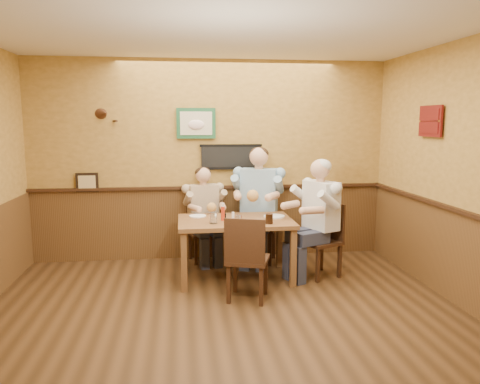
# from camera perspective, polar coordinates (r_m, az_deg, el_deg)

# --- Properties ---
(room) EXTENTS (5.02, 5.03, 2.81)m
(room) POSITION_cam_1_polar(r_m,az_deg,el_deg) (4.31, 0.12, 5.15)
(room) COLOR #35210F
(room) RESTS_ON ground
(dining_table) EXTENTS (1.40, 0.90, 0.75)m
(dining_table) POSITION_cam_1_polar(r_m,az_deg,el_deg) (5.78, -0.56, -4.27)
(dining_table) COLOR brown
(dining_table) RESTS_ON ground
(chair_back_left) EXTENTS (0.46, 0.46, 0.83)m
(chair_back_left) POSITION_cam_1_polar(r_m,az_deg,el_deg) (6.58, -4.48, -4.86)
(chair_back_left) COLOR #392112
(chair_back_left) RESTS_ON ground
(chair_back_right) EXTENTS (0.59, 0.59, 1.01)m
(chair_back_right) POSITION_cam_1_polar(r_m,az_deg,el_deg) (6.53, 2.30, -4.17)
(chair_back_right) COLOR #392112
(chair_back_right) RESTS_ON ground
(chair_right_end) EXTENTS (0.57, 0.57, 0.94)m
(chair_right_end) POSITION_cam_1_polar(r_m,az_deg,el_deg) (6.00, 9.74, -5.80)
(chair_right_end) COLOR #392112
(chair_right_end) RESTS_ON ground
(chair_near_side) EXTENTS (0.55, 0.55, 0.94)m
(chair_near_side) POSITION_cam_1_polar(r_m,az_deg,el_deg) (5.17, 0.96, -7.99)
(chair_near_side) COLOR #392112
(chair_near_side) RESTS_ON ground
(diner_tan_shirt) EXTENTS (0.66, 0.66, 1.19)m
(diner_tan_shirt) POSITION_cam_1_polar(r_m,az_deg,el_deg) (6.54, -4.50, -3.34)
(diner_tan_shirt) COLOR tan
(diner_tan_shirt) RESTS_ON ground
(diner_blue_polo) EXTENTS (0.84, 0.84, 1.44)m
(diner_blue_polo) POSITION_cam_1_polar(r_m,az_deg,el_deg) (6.48, 2.32, -2.31)
(diner_blue_polo) COLOR #83A8C5
(diner_blue_polo) RESTS_ON ground
(diner_white_elder) EXTENTS (0.81, 0.81, 1.34)m
(diner_white_elder) POSITION_cam_1_polar(r_m,az_deg,el_deg) (5.95, 9.79, -3.93)
(diner_white_elder) COLOR silver
(diner_white_elder) RESTS_ON ground
(water_glass_left) EXTENTS (0.11, 0.11, 0.13)m
(water_glass_left) POSITION_cam_1_polar(r_m,az_deg,el_deg) (5.55, -3.26, -3.15)
(water_glass_left) COLOR white
(water_glass_left) RESTS_ON dining_table
(water_glass_mid) EXTENTS (0.10, 0.10, 0.12)m
(water_glass_mid) POSITION_cam_1_polar(r_m,az_deg,el_deg) (5.44, -0.16, -3.47)
(water_glass_mid) COLOR silver
(water_glass_mid) RESTS_ON dining_table
(cola_tumbler) EXTENTS (0.10, 0.10, 0.12)m
(cola_tumbler) POSITION_cam_1_polar(r_m,az_deg,el_deg) (5.54, 3.58, -3.27)
(cola_tumbler) COLOR black
(cola_tumbler) RESTS_ON dining_table
(hot_sauce_bottle) EXTENTS (0.06, 0.06, 0.19)m
(hot_sauce_bottle) POSITION_cam_1_polar(r_m,az_deg,el_deg) (5.70, -2.10, -2.54)
(hot_sauce_bottle) COLOR red
(hot_sauce_bottle) RESTS_ON dining_table
(salt_shaker) EXTENTS (0.04, 0.04, 0.09)m
(salt_shaker) POSITION_cam_1_polar(r_m,az_deg,el_deg) (5.78, -0.85, -2.90)
(salt_shaker) COLOR white
(salt_shaker) RESTS_ON dining_table
(pepper_shaker) EXTENTS (0.04, 0.04, 0.08)m
(pepper_shaker) POSITION_cam_1_polar(r_m,az_deg,el_deg) (5.72, -1.87, -3.03)
(pepper_shaker) COLOR black
(pepper_shaker) RESTS_ON dining_table
(plate_far_left) EXTENTS (0.26, 0.26, 0.01)m
(plate_far_left) POSITION_cam_1_polar(r_m,az_deg,el_deg) (5.97, -5.18, -2.92)
(plate_far_left) COLOR white
(plate_far_left) RESTS_ON dining_table
(plate_far_right) EXTENTS (0.28, 0.28, 0.02)m
(plate_far_right) POSITION_cam_1_polar(r_m,az_deg,el_deg) (5.93, 4.19, -2.97)
(plate_far_right) COLOR silver
(plate_far_right) RESTS_ON dining_table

